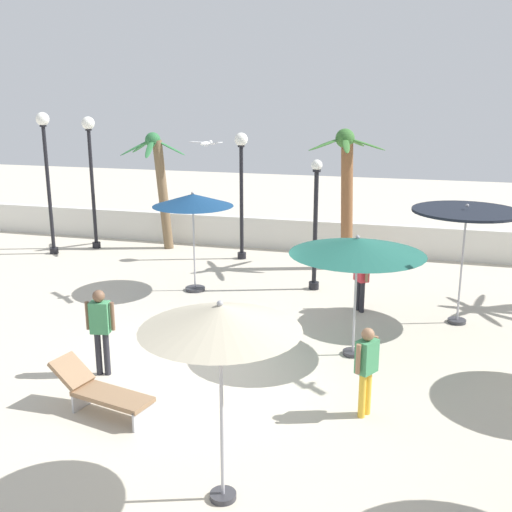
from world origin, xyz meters
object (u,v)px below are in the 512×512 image
Objects in this scene: lamp_post_0 at (46,161)px; palm_tree_1 at (160,177)px; seagull_0 at (206,143)px; palm_tree_2 at (346,183)px; patio_umbrella_0 at (220,319)px; patio_umbrella_5 at (466,217)px; lamp_post_2 at (91,161)px; lamp_post_3 at (315,221)px; patio_umbrella_4 at (357,247)px; lounge_chair_0 at (101,391)px; lamp_post_1 at (241,177)px; guest_1 at (366,364)px; guest_2 at (101,324)px; guest_0 at (361,275)px; patio_umbrella_3 at (193,202)px.

palm_tree_1 is at bearing 27.86° from lamp_post_0.
palm_tree_2 is at bearing 48.15° from seagull_0.
patio_umbrella_0 is 8.29m from patio_umbrella_5.
lamp_post_3 is at bearing -17.49° from lamp_post_2.
patio_umbrella_4 is 5.54m from lounge_chair_0.
patio_umbrella_5 is at bearing 48.67° from patio_umbrella_4.
lamp_post_2 is at bearing 125.65° from patio_umbrella_0.
lamp_post_1 is 2.55× the size of guest_1.
lamp_post_3 is at bearing 156.26° from patio_umbrella_5.
patio_umbrella_5 is 6.51m from seagull_0.
lamp_post_0 is 1.04× the size of lamp_post_2.
lamp_post_1 reaches higher than lamp_post_3.
lounge_chair_0 is 1.61m from guest_2.
palm_tree_2 is 4.20m from guest_0.
guest_1 is at bearing -79.12° from patio_umbrella_4.
guest_1 is (4.32, 1.05, 0.55)m from lounge_chair_0.
lamp_post_0 reaches higher than seagull_0.
patio_umbrella_4 is at bearing -27.78° from lamp_post_0.
patio_umbrella_0 is 1.04× the size of patio_umbrella_4.
guest_1 is at bearing -109.16° from patio_umbrella_5.
palm_tree_2 is at bearing 41.93° from patio_umbrella_3.
guest_1 reaches higher than guest_0.
patio_umbrella_0 is 14.49m from lamp_post_2.
palm_tree_2 is at bearing -7.69° from palm_tree_1.
palm_tree_2 is (-1.02, 6.39, 0.31)m from patio_umbrella_4.
palm_tree_2 is 9.61m from lamp_post_0.
guest_0 is at bearing 58.73° from lounge_chair_0.
patio_umbrella_5 reaches higher than guest_1.
palm_tree_1 is 12.57m from guest_1.
patio_umbrella_3 is at bearing 112.91° from patio_umbrella_0.
lamp_post_2 is (-8.44, 11.77, 0.41)m from patio_umbrella_0.
lamp_post_0 is 1.30× the size of lamp_post_3.
lamp_post_3 is (-0.38, 9.23, -0.67)m from patio_umbrella_0.
palm_tree_1 is at bearing 123.79° from patio_umbrella_3.
guest_1 is (10.06, -9.06, -2.04)m from lamp_post_2.
guest_2 is at bearing -145.37° from patio_umbrella_5.
lamp_post_3 is 2.23m from guest_0.
palm_tree_2 reaches higher than patio_umbrella_5.
palm_tree_1 is at bearing 172.31° from palm_tree_2.
palm_tree_1 is 11.50m from lounge_chair_0.
lounge_chair_0 is 7.33m from seagull_0.
seagull_0 is at bearing -131.85° from palm_tree_2.
palm_tree_2 is 8.58m from lamp_post_2.
palm_tree_2 reaches higher than lamp_post_1.
lamp_post_2 is at bearing 119.58° from lounge_chair_0.
lamp_post_2 is at bearing 162.51° from lamp_post_3.
lamp_post_0 reaches higher than patio_umbrella_5.
lamp_post_1 is 5.27m from lamp_post_2.
patio_umbrella_5 is 2.64× the size of seagull_0.
palm_tree_1 is at bearing 151.67° from lamp_post_3.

